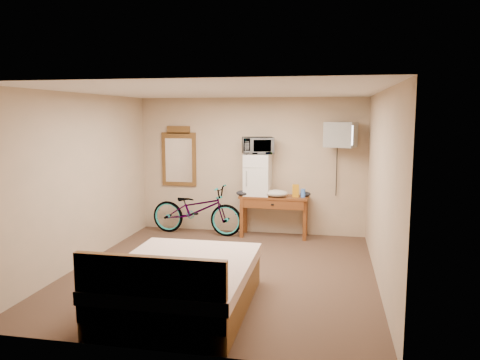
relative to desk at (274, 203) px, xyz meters
The scene contains 13 objects.
room 2.15m from the desk, 103.34° to the right, with size 4.60×4.64×2.50m.
desk is the anchor object (origin of this frame).
mini_fridge 0.59m from the desk, behind, with size 0.47×0.46×0.74m.
microwave 1.07m from the desk, behind, with size 0.54×0.37×0.30m, color silver.
snack_bag 0.46m from the desk, ahead, with size 0.11×0.07×0.22m, color orange.
blue_cup 0.56m from the desk, ahead, with size 0.08×0.08×0.15m, color #457CEB.
cloth_cream 0.22m from the desk, 56.29° to the right, with size 0.41×0.32×0.13m, color beige.
cloth_dark_a 0.58m from the desk, behind, with size 0.26×0.19×0.10m, color black.
cloth_dark_b 0.58m from the desk, ahead, with size 0.19×0.16×0.09m, color black.
crt_television 1.68m from the desk, ahead, with size 0.59×0.65×0.43m.
wall_mirror 2.03m from the desk, behind, with size 0.67×0.04×1.13m.
bicycle 1.43m from the desk, behind, with size 0.61×1.73×0.91m, color black.
bed 3.45m from the desk, 100.68° to the right, with size 1.53×2.02×0.90m.
Camera 1 is at (1.47, -6.18, 2.19)m, focal length 35.00 mm.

